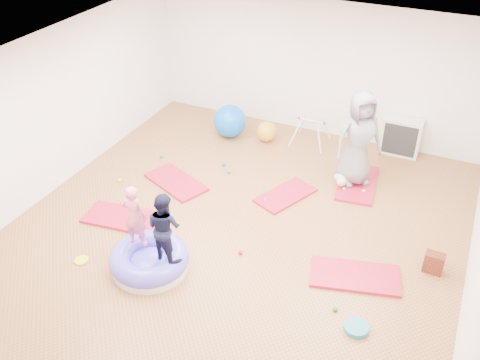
% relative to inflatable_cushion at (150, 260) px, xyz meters
% --- Properties ---
extents(room, '(7.01, 8.01, 2.81)m').
position_rel_inflatable_cushion_xyz_m(room, '(0.79, 1.18, 1.26)').
color(room, olive).
rests_on(room, ground).
extents(gym_mat_front_left, '(1.31, 0.77, 0.05)m').
position_rel_inflatable_cushion_xyz_m(gym_mat_front_left, '(-1.09, 0.81, -0.12)').
color(gym_mat_front_left, maroon).
rests_on(gym_mat_front_left, ground).
extents(gym_mat_mid_left, '(1.35, 1.03, 0.05)m').
position_rel_inflatable_cushion_xyz_m(gym_mat_mid_left, '(-0.81, 2.12, -0.12)').
color(gym_mat_mid_left, maroon).
rests_on(gym_mat_mid_left, ground).
extents(gym_mat_center_back, '(0.94, 1.23, 0.05)m').
position_rel_inflatable_cushion_xyz_m(gym_mat_center_back, '(1.17, 2.58, -0.12)').
color(gym_mat_center_back, maroon).
rests_on(gym_mat_center_back, ground).
extents(gym_mat_right, '(1.41, 0.95, 0.05)m').
position_rel_inflatable_cushion_xyz_m(gym_mat_right, '(2.82, 1.08, -0.12)').
color(gym_mat_right, maroon).
rests_on(gym_mat_right, ground).
extents(gym_mat_rear_right, '(0.81, 1.37, 0.05)m').
position_rel_inflatable_cushion_xyz_m(gym_mat_rear_right, '(2.24, 3.49, -0.12)').
color(gym_mat_rear_right, maroon).
rests_on(gym_mat_rear_right, ground).
extents(inflatable_cushion, '(1.18, 1.18, 0.37)m').
position_rel_inflatable_cushion_xyz_m(inflatable_cushion, '(0.00, 0.00, 0.00)').
color(inflatable_cushion, silver).
rests_on(inflatable_cushion, ground).
extents(child_pink, '(0.39, 0.27, 1.03)m').
position_rel_inflatable_cushion_xyz_m(child_pink, '(-0.26, 0.12, 0.71)').
color(child_pink, '#EE6780').
rests_on(child_pink, inflatable_cushion).
extents(child_navy, '(0.61, 0.52, 1.09)m').
position_rel_inflatable_cushion_xyz_m(child_navy, '(0.29, 0.05, 0.74)').
color(child_navy, black).
rests_on(child_navy, inflatable_cushion).
extents(adult_caregiver, '(1.02, 0.98, 1.76)m').
position_rel_inflatable_cushion_xyz_m(adult_caregiver, '(2.14, 3.50, 0.79)').
color(adult_caregiver, slate).
rests_on(adult_caregiver, gym_mat_rear_right).
extents(infant, '(0.36, 0.37, 0.21)m').
position_rel_inflatable_cushion_xyz_m(infant, '(2.00, 3.31, 0.02)').
color(infant, '#B6C9F5').
rests_on(infant, gym_mat_rear_right).
extents(ball_pit_balls, '(4.60, 3.36, 0.07)m').
position_rel_inflatable_cushion_xyz_m(ball_pit_balls, '(0.51, 2.03, -0.11)').
color(ball_pit_balls, blue).
rests_on(ball_pit_balls, ground).
extents(exercise_ball_blue, '(0.69, 0.69, 0.69)m').
position_rel_inflatable_cushion_xyz_m(exercise_ball_blue, '(-0.70, 4.20, 0.20)').
color(exercise_ball_blue, blue).
rests_on(exercise_ball_blue, ground).
extents(exercise_ball_orange, '(0.42, 0.42, 0.42)m').
position_rel_inflatable_cushion_xyz_m(exercise_ball_orange, '(0.08, 4.32, 0.07)').
color(exercise_ball_orange, gold).
rests_on(exercise_ball_orange, ground).
extents(infant_play_gym, '(0.72, 0.68, 0.55)m').
position_rel_inflatable_cushion_xyz_m(infant_play_gym, '(0.95, 4.57, 0.22)').
color(infant_play_gym, silver).
rests_on(infant_play_gym, ground).
extents(cube_shelf, '(0.75, 0.37, 0.75)m').
position_rel_inflatable_cushion_xyz_m(cube_shelf, '(2.70, 4.97, 0.23)').
color(cube_shelf, silver).
rests_on(cube_shelf, ground).
extents(balance_disc, '(0.33, 0.33, 0.07)m').
position_rel_inflatable_cushion_xyz_m(balance_disc, '(3.09, 0.12, -0.11)').
color(balance_disc, teal).
rests_on(balance_disc, ground).
extents(backpack, '(0.28, 0.18, 0.32)m').
position_rel_inflatable_cushion_xyz_m(backpack, '(3.82, 1.69, 0.02)').
color(backpack, '#9C3217').
rests_on(backpack, ground).
extents(yellow_toy, '(0.21, 0.21, 0.03)m').
position_rel_inflatable_cushion_xyz_m(yellow_toy, '(-1.02, -0.32, -0.13)').
color(yellow_toy, yellow).
rests_on(yellow_toy, ground).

